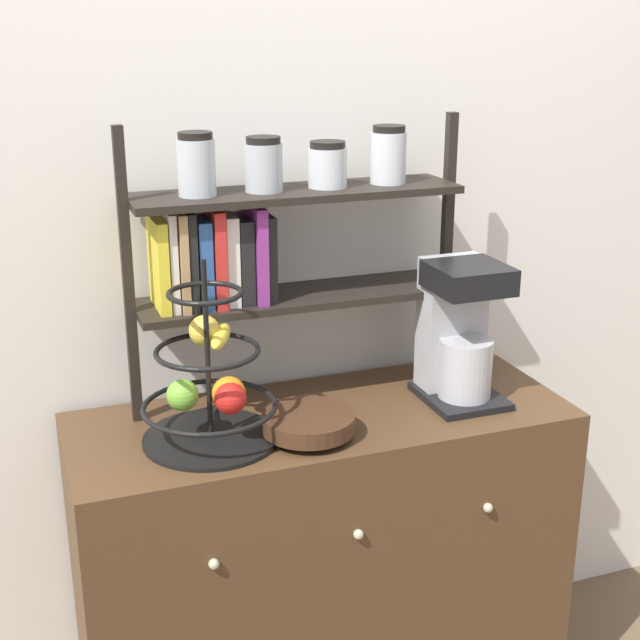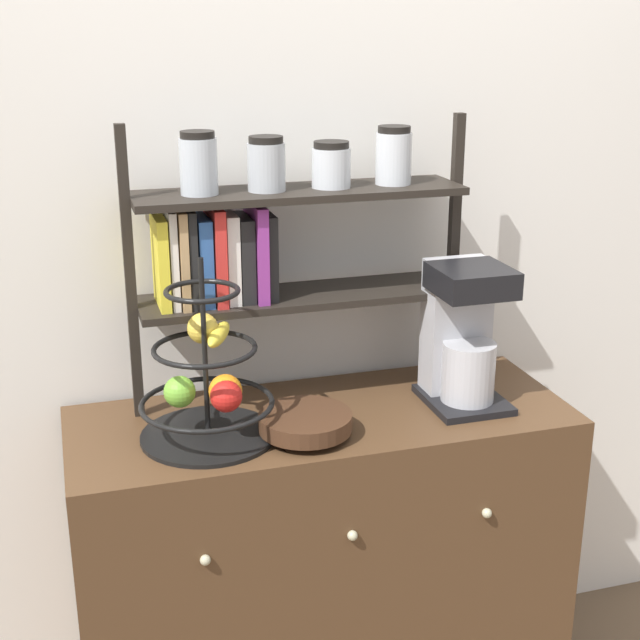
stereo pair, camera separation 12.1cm
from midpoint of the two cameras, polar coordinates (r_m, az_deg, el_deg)
name	(u,v)px [view 1 (the left image)]	position (r m, az deg, el deg)	size (l,w,h in m)	color
wall_back	(285,225)	(2.30, -3.78, 6.10)	(7.00, 0.05, 2.60)	silver
sideboard	(322,570)	(2.40, -1.37, -15.75)	(1.22, 0.48, 0.89)	#4C331E
coffee_maker	(459,331)	(2.23, 7.36, -0.72)	(0.19, 0.22, 0.36)	black
fruit_stand	(211,386)	(2.02, -8.73, -4.24)	(0.31, 0.31, 0.43)	black
wooden_bowl	(309,423)	(2.06, -2.43, -6.64)	(0.22, 0.22, 0.06)	#422819
shelf_hutch	(261,234)	(2.12, -5.45, 5.52)	(0.84, 0.20, 0.70)	black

